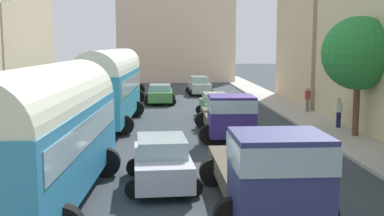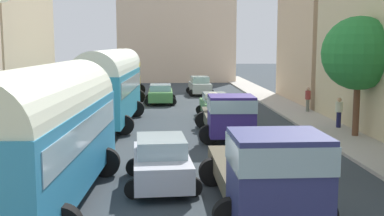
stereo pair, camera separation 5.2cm
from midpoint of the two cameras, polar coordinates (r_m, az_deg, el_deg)
ground_plane at (r=30.29m, az=-0.56°, el=-1.08°), size 154.00×154.00×0.00m
sidewalk_left at (r=30.82m, az=-14.15°, el=-1.03°), size 2.50×70.00×0.14m
sidewalk_right at (r=31.44m, az=12.76°, el=-0.81°), size 2.50×70.00×0.14m
building_right_3 at (r=39.23m, az=15.34°, el=9.86°), size 5.35×10.43×12.51m
distant_church at (r=59.26m, az=-1.85°, el=10.36°), size 13.74×7.11×20.72m
parked_bus_0 at (r=14.24m, az=-16.83°, el=-2.39°), size 3.59×9.61×4.01m
parked_bus_1 at (r=27.54m, az=-9.65°, el=2.87°), size 3.60×9.83×4.25m
parked_bus_2 at (r=40.14m, az=-7.95°, el=4.26°), size 3.59×9.17×4.12m
cargo_truck_0 at (r=12.96m, az=8.92°, el=-7.27°), size 3.14×6.82×2.51m
cargo_truck_1 at (r=23.40m, az=4.25°, el=-0.74°), size 2.99×6.89×2.27m
car_0 at (r=30.21m, az=2.75°, el=0.36°), size 2.24×3.71×1.53m
car_1 at (r=43.17m, az=0.96°, el=2.66°), size 2.39×4.09×1.65m
car_2 at (r=15.80m, az=-3.57°, el=-6.30°), size 2.51×4.21×1.60m
car_3 at (r=36.98m, az=-3.70°, el=1.69°), size 2.40×3.93×1.48m
pedestrian_0 at (r=32.60m, az=13.56°, el=1.10°), size 0.46×0.46×1.74m
pedestrian_2 at (r=26.84m, az=17.02°, el=-0.42°), size 0.49×0.49×1.74m
roadside_tree_2 at (r=24.48m, az=19.15°, el=6.09°), size 3.53×3.53×5.90m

